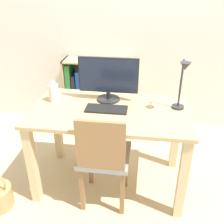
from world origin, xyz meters
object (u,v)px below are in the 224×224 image
Objects in this scene: bookshelf at (89,97)px; desk_lamp at (182,81)px; keyboard at (106,109)px; chair at (104,157)px; vase at (54,92)px; monitor at (108,78)px.

desk_lamp is at bearing -45.18° from bookshelf.
keyboard is at bearing -174.05° from desk_lamp.
chair is (0.01, -0.25, -0.29)m from keyboard.
bookshelf is at bearing 84.99° from vase.
vase reaches higher than bookshelf.
monitor is 0.66m from chair.
monitor is at bearing 93.65° from keyboard.
keyboard is 0.49m from vase.
monitor is at bearing 11.03° from vase.
bookshelf reaches higher than keyboard.
desk_lamp is at bearing -2.40° from vase.
bookshelf is (-0.38, 0.85, -0.58)m from monitor.
desk_lamp is 1.52m from bookshelf.
chair is 1.01× the size of bookshelf.
keyboard is 1.18m from bookshelf.
desk_lamp is (0.58, 0.06, 0.25)m from keyboard.
vase is at bearing 167.59° from keyboard.
desk_lamp reaches higher than keyboard.
vase is at bearing 137.44° from chair.
keyboard is at bearing 86.57° from chair.
keyboard is 0.63m from desk_lamp.
vase reaches higher than keyboard.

